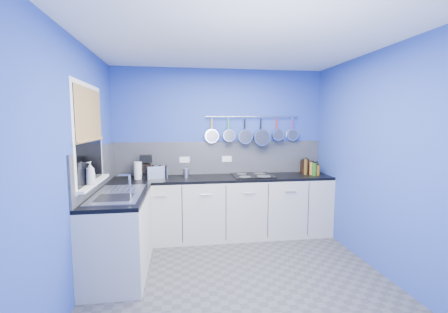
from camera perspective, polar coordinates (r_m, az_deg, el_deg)
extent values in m
cube|color=#47474C|center=(3.56, 2.75, -22.00)|extent=(3.20, 3.00, 0.02)
cube|color=white|center=(3.24, 3.00, 21.18)|extent=(3.20, 3.00, 0.02)
cube|color=#2A44A7|center=(4.64, -0.75, 1.03)|extent=(3.20, 0.02, 2.50)
cube|color=#2A44A7|center=(1.73, 12.70, -8.15)|extent=(3.20, 0.02, 2.50)
cube|color=#2A44A7|center=(3.26, -26.13, -1.87)|extent=(0.02, 3.00, 2.50)
cube|color=#2A44A7|center=(3.82, 27.33, -0.83)|extent=(0.02, 3.00, 2.50)
cube|color=slate|center=(4.63, -0.71, -0.22)|extent=(3.20, 0.02, 0.50)
cube|color=slate|center=(3.84, -23.02, -2.09)|extent=(0.02, 1.80, 0.50)
cube|color=beige|center=(4.49, -0.20, -9.80)|extent=(3.20, 0.60, 0.86)
cube|color=black|center=(4.39, -0.21, -4.15)|extent=(3.20, 0.60, 0.04)
cube|color=beige|center=(3.66, -19.25, -13.97)|extent=(0.60, 1.20, 0.86)
cube|color=black|center=(3.53, -19.51, -7.10)|extent=(0.60, 1.20, 0.04)
cube|color=white|center=(3.51, -24.33, 3.67)|extent=(0.01, 1.00, 1.10)
cube|color=black|center=(3.51, -24.26, 3.67)|extent=(0.01, 0.90, 1.00)
cube|color=#BB8744|center=(3.51, -24.30, 7.35)|extent=(0.01, 0.90, 0.55)
cube|color=white|center=(3.56, -23.57, -4.62)|extent=(0.10, 0.98, 0.03)
cube|color=silver|center=(3.53, -19.53, -6.72)|extent=(0.50, 0.95, 0.01)
cube|color=white|center=(4.58, -7.52, -0.60)|extent=(0.15, 0.01, 0.09)
cube|color=white|center=(4.64, 0.54, -0.47)|extent=(0.15, 0.01, 0.09)
cylinder|color=silver|center=(4.66, 5.50, 7.55)|extent=(1.45, 0.02, 0.02)
imported|color=white|center=(3.37, -24.11, -2.92)|extent=(0.12, 0.12, 0.24)
imported|color=white|center=(3.39, -24.02, -3.44)|extent=(0.09, 0.09, 0.17)
cylinder|color=white|center=(4.36, -16.07, -2.58)|extent=(0.13, 0.13, 0.24)
cube|color=silver|center=(4.39, -12.72, -2.88)|extent=(0.30, 0.22, 0.18)
cylinder|color=silver|center=(4.42, -7.24, -3.07)|extent=(0.10, 0.10, 0.12)
cube|color=black|center=(4.49, 5.46, -3.61)|extent=(0.59, 0.51, 0.01)
cylinder|color=black|center=(4.89, 16.77, -2.50)|extent=(0.05, 0.05, 0.10)
cylinder|color=#4C190C|center=(4.84, 15.58, -1.90)|extent=(0.06, 0.06, 0.21)
cylinder|color=black|center=(4.82, 14.72, -1.92)|extent=(0.07, 0.07, 0.21)
cylinder|color=brown|center=(4.82, 17.20, -2.19)|extent=(0.06, 0.06, 0.18)
cylinder|color=olive|center=(4.77, 16.40, -2.17)|extent=(0.07, 0.07, 0.19)
cylinder|color=brown|center=(4.72, 15.30, -1.91)|extent=(0.06, 0.06, 0.24)
cylinder|color=#8C5914|center=(4.72, 17.39, -2.50)|extent=(0.07, 0.07, 0.15)
cylinder|color=#265919|center=(4.68, 16.84, -2.34)|extent=(0.07, 0.07, 0.19)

